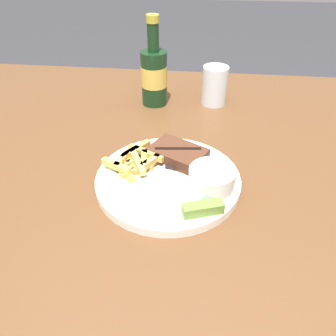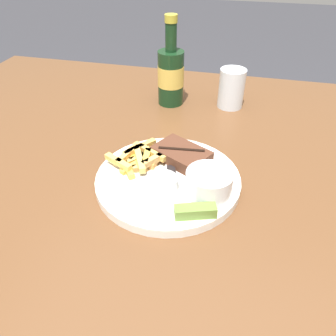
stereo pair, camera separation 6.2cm
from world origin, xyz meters
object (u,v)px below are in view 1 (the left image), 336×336
Objects in this scene: steak_portion at (178,154)px; pickle_spear at (203,208)px; coleslaw_cup at (212,179)px; fork_utensil at (130,178)px; beer_bottle at (154,75)px; dipping_sauce_cup at (163,183)px; dinner_plate at (168,180)px; drinking_glass at (215,86)px; knife_utensil at (168,165)px.

steak_portion is 1.81× the size of pickle_spear.
coleslaw_cup is 0.15m from fork_utensil.
dipping_sauce_cup is at bearing -79.54° from beer_bottle.
dinner_plate is 2.69× the size of drinking_glass.
knife_utensil is (-0.00, 0.03, 0.01)m from dinner_plate.
knife_utensil is at bearing 89.11° from dipping_sauce_cup.
knife_utensil is 0.33m from beer_bottle.
steak_portion is at bearing -49.20° from knife_utensil.
dipping_sauce_cup is at bearing -32.45° from fork_utensil.
dinner_plate is 1.71× the size of knife_utensil.
steak_portion is 1.27× the size of drinking_glass.
pickle_spear reaches higher than dinner_plate.
steak_portion reaches higher than knife_utensil.
beer_bottle reaches higher than dinner_plate.
dipping_sauce_cup is 0.41m from drinking_glass.
drinking_glass reaches higher than coleslaw_cup.
knife_utensil reaches higher than fork_utensil.
pickle_spear is 0.54× the size of fork_utensil.
knife_utensil is at bearing 143.13° from coleslaw_cup.
knife_utensil is (-0.07, 0.12, -0.01)m from pickle_spear.
beer_bottle reaches higher than fork_utensil.
fork_utensil is at bearing 174.11° from coleslaw_cup.
dinner_plate is 2.09× the size of fork_utensil.
coleslaw_cup is (0.08, -0.03, 0.04)m from dinner_plate.
drinking_glass is (0.07, 0.30, 0.02)m from steak_portion.
drinking_glass is at bearing 54.42° from fork_utensil.
coleslaw_cup reaches higher than steak_portion.
coleslaw_cup is 0.36× the size of beer_bottle.
beer_bottle is at bearing 107.36° from steak_portion.
coleslaw_cup is at bearing 4.75° from dipping_sauce_cup.
pickle_spear is 0.14m from knife_utensil.
pickle_spear is 0.46m from drinking_glass.
steak_portion is 1.58× the size of coleslaw_cup.
fork_utensil is at bearing 151.78° from pickle_spear.
coleslaw_cup is 1.14× the size of pickle_spear.
dinner_plate is 3.83× the size of pickle_spear.
drinking_glass is (0.09, 0.40, 0.02)m from dipping_sauce_cup.
pickle_spear reaches higher than fork_utensil.
coleslaw_cup is (0.07, -0.09, 0.01)m from steak_portion.
coleslaw_cup reaches higher than dipping_sauce_cup.
dinner_plate is at bearing 169.22° from knife_utensil.
coleslaw_cup reaches higher than dinner_plate.
steak_portion is (0.01, 0.06, 0.02)m from dinner_plate.
drinking_glass is at bearing 76.53° from steak_portion.
beer_bottle reaches higher than coleslaw_cup.
dinner_plate is at bearing -77.59° from beer_bottle.
drinking_glass is (0.09, 0.36, 0.04)m from dinner_plate.
knife_utensil is at bearing -105.17° from drinking_glass.
dinner_plate is 2.12× the size of steak_portion.
dipping_sauce_cup is at bearing -100.46° from steak_portion.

